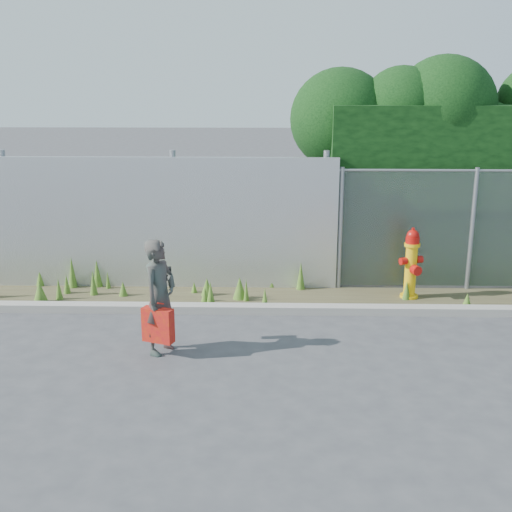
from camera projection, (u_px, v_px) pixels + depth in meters
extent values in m
plane|color=#3D3D3F|center=(277.00, 364.00, 7.95)|extent=(80.00, 80.00, 0.00)
cube|color=gray|center=(277.00, 309.00, 9.67)|extent=(16.00, 0.22, 0.12)
cube|color=#433D26|center=(276.00, 299.00, 10.26)|extent=(16.00, 1.20, 0.01)
cone|color=#3A641E|center=(93.00, 283.00, 10.40)|extent=(0.13, 0.13, 0.42)
cone|color=#3A641E|center=(97.00, 274.00, 10.81)|extent=(0.17, 0.17, 0.47)
cone|color=#3A641E|center=(407.00, 291.00, 10.20)|extent=(0.13, 0.13, 0.31)
cone|color=#3A641E|center=(301.00, 276.00, 10.66)|extent=(0.15, 0.15, 0.48)
cone|color=#3A641E|center=(467.00, 302.00, 9.81)|extent=(0.16, 0.16, 0.24)
cone|color=#3A641E|center=(40.00, 278.00, 10.87)|extent=(0.15, 0.15, 0.31)
cone|color=#3A641E|center=(59.00, 290.00, 10.18)|extent=(0.12, 0.12, 0.36)
cone|color=#3A641E|center=(205.00, 295.00, 10.11)|extent=(0.13, 0.13, 0.24)
cone|color=#3A641E|center=(246.00, 291.00, 10.12)|extent=(0.09, 0.09, 0.37)
cone|color=#3A641E|center=(207.00, 287.00, 10.39)|extent=(0.20, 0.20, 0.30)
cone|color=#3A641E|center=(211.00, 294.00, 9.92)|extent=(0.14, 0.14, 0.39)
cone|color=#3A641E|center=(194.00, 288.00, 10.53)|extent=(0.11, 0.11, 0.19)
cone|color=#3A641E|center=(240.00, 289.00, 10.22)|extent=(0.23, 0.23, 0.37)
cone|color=#3A641E|center=(40.00, 292.00, 10.04)|extent=(0.23, 0.23, 0.36)
cone|color=#3A641E|center=(72.00, 273.00, 10.75)|extent=(0.15, 0.15, 0.54)
cone|color=#3A641E|center=(123.00, 289.00, 10.37)|extent=(0.15, 0.15, 0.25)
cone|color=#3A641E|center=(67.00, 285.00, 10.48)|extent=(0.12, 0.12, 0.33)
cone|color=#3A641E|center=(108.00, 281.00, 10.73)|extent=(0.09, 0.09, 0.30)
cone|color=#3A641E|center=(272.00, 275.00, 10.80)|extent=(0.14, 0.14, 0.46)
cone|color=#3A641E|center=(265.00, 299.00, 9.80)|extent=(0.12, 0.12, 0.33)
cube|color=#B8BABF|center=(81.00, 223.00, 10.63)|extent=(8.50, 0.08, 2.20)
cylinder|color=gray|center=(9.00, 218.00, 10.76)|extent=(0.10, 0.10, 2.30)
cylinder|color=gray|center=(175.00, 219.00, 10.69)|extent=(0.10, 0.10, 2.30)
cylinder|color=gray|center=(325.00, 220.00, 10.63)|extent=(0.10, 0.10, 2.30)
cylinder|color=gray|center=(340.00, 229.00, 10.54)|extent=(0.07, 0.07, 2.05)
cylinder|color=gray|center=(472.00, 230.00, 10.49)|extent=(0.07, 0.07, 2.05)
sphere|color=black|center=(340.00, 119.00, 11.22)|extent=(1.77, 1.77, 1.77)
sphere|color=black|center=(402.00, 108.00, 10.97)|extent=(1.43, 1.43, 1.43)
sphere|color=black|center=(444.00, 107.00, 10.99)|extent=(1.76, 1.76, 1.76)
sphere|color=black|center=(484.00, 135.00, 11.02)|extent=(1.18, 1.18, 1.18)
cylinder|color=yellow|center=(409.00, 296.00, 10.32)|extent=(0.29, 0.29, 0.06)
cylinder|color=yellow|center=(410.00, 272.00, 10.21)|extent=(0.18, 0.18, 0.87)
cylinder|color=yellow|center=(412.00, 245.00, 10.09)|extent=(0.25, 0.25, 0.05)
cylinder|color=#B20F0A|center=(413.00, 240.00, 10.07)|extent=(0.22, 0.22, 0.10)
sphere|color=#B20F0A|center=(413.00, 236.00, 10.05)|extent=(0.19, 0.19, 0.19)
cylinder|color=#B20F0A|center=(413.00, 229.00, 10.02)|extent=(0.05, 0.05, 0.05)
cylinder|color=#B20F0A|center=(402.00, 260.00, 10.16)|extent=(0.10, 0.11, 0.11)
cylinder|color=#B20F0A|center=(420.00, 260.00, 10.15)|extent=(0.10, 0.11, 0.11)
cylinder|color=#B20F0A|center=(413.00, 270.00, 10.05)|extent=(0.15, 0.12, 0.15)
imported|color=#0E5A4D|center=(160.00, 297.00, 8.12)|extent=(0.55, 0.64, 1.49)
cube|color=#B90A19|center=(158.00, 325.00, 8.07)|extent=(0.40, 0.15, 0.44)
cylinder|color=#B90A19|center=(157.00, 303.00, 7.99)|extent=(0.19, 0.02, 0.02)
cube|color=black|center=(162.00, 274.00, 8.30)|extent=(0.22, 0.09, 0.17)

